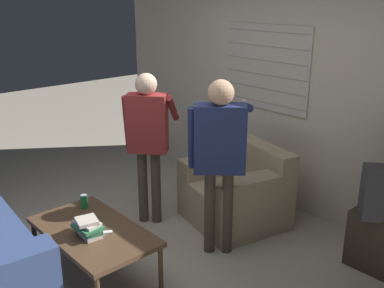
{
  "coord_description": "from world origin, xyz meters",
  "views": [
    {
      "loc": [
        2.98,
        -1.93,
        2.31
      ],
      "look_at": [
        0.11,
        0.67,
        1.0
      ],
      "focal_mm": 42.0,
      "sensor_mm": 36.0,
      "label": 1
    }
  ],
  "objects": [
    {
      "name": "book_stack",
      "position": [
        0.05,
        -0.4,
        0.52
      ],
      "size": [
        0.26,
        0.21,
        0.15
      ],
      "color": "beige",
      "rests_on": "coffee_table"
    },
    {
      "name": "spare_remote",
      "position": [
        0.12,
        -0.3,
        0.46
      ],
      "size": [
        0.1,
        0.13,
        0.02
      ],
      "rotation": [
        0.0,
        0.0,
        -0.54
      ],
      "color": "white",
      "rests_on": "coffee_table"
    },
    {
      "name": "coffee_table",
      "position": [
        -0.02,
        -0.33,
        0.41
      ],
      "size": [
        1.14,
        0.66,
        0.45
      ],
      "color": "brown",
      "rests_on": "ground_plane"
    },
    {
      "name": "armchair_beige",
      "position": [
        0.12,
        1.31,
        0.32
      ],
      "size": [
        1.11,
        1.07,
        0.81
      ],
      "rotation": [
        0.0,
        0.0,
        2.9
      ],
      "color": "tan",
      "rests_on": "ground_plane"
    },
    {
      "name": "soda_can",
      "position": [
        -0.42,
        -0.18,
        0.51
      ],
      "size": [
        0.07,
        0.07,
        0.13
      ],
      "color": "#238E47",
      "rests_on": "coffee_table"
    },
    {
      "name": "person_right_standing",
      "position": [
        0.4,
        0.73,
        1.04
      ],
      "size": [
        0.51,
        0.83,
        1.63
      ],
      "rotation": [
        0.0,
        0.0,
        0.8
      ],
      "color": "#4C4233",
      "rests_on": "ground_plane"
    },
    {
      "name": "ground_plane",
      "position": [
        0.0,
        0.0,
        0.0
      ],
      "size": [
        16.0,
        16.0,
        0.0
      ],
      "primitive_type": "plane",
      "color": "#B2A893"
    },
    {
      "name": "person_left_standing",
      "position": [
        -0.5,
        0.62,
        0.99
      ],
      "size": [
        0.48,
        0.74,
        1.58
      ],
      "rotation": [
        0.0,
        0.0,
        0.71
      ],
      "color": "#4C4233",
      "rests_on": "ground_plane"
    },
    {
      "name": "wall_back",
      "position": [
        -0.0,
        2.03,
        1.28
      ],
      "size": [
        5.2,
        0.08,
        2.55
      ],
      "color": "beige",
      "rests_on": "ground_plane"
    }
  ]
}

